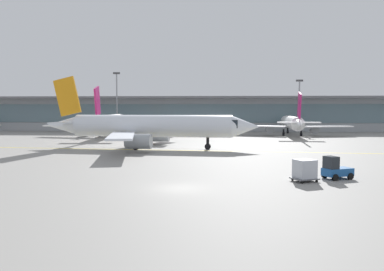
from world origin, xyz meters
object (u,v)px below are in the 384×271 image
(gate_airplane_1, at_px, (111,122))
(apron_light_mast_2, at_px, (299,104))
(cargo_dolly_lead, at_px, (305,170))
(taxiing_regional_jet, at_px, (150,127))
(apron_light_mast_1, at_px, (117,100))
(gate_airplane_2, at_px, (292,123))
(baggage_tug, at_px, (336,169))

(gate_airplane_1, xyz_separation_m, apron_light_mast_2, (45.27, 16.09, 4.33))
(cargo_dolly_lead, bearing_deg, taxiing_regional_jet, 99.25)
(apron_light_mast_1, bearing_deg, taxiing_regional_jet, -68.95)
(gate_airplane_2, bearing_deg, cargo_dolly_lead, 173.91)
(gate_airplane_2, bearing_deg, taxiing_regional_jet, 141.68)
(taxiing_regional_jet, relative_size, apron_light_mast_1, 2.22)
(gate_airplane_2, relative_size, cargo_dolly_lead, 11.41)
(baggage_tug, distance_m, cargo_dolly_lead, 3.37)
(gate_airplane_1, bearing_deg, apron_light_mast_1, 4.81)
(gate_airplane_1, relative_size, cargo_dolly_lead, 12.57)
(gate_airplane_1, relative_size, taxiing_regional_jet, 0.93)
(gate_airplane_1, height_order, baggage_tug, gate_airplane_1)
(gate_airplane_2, relative_size, baggage_tug, 9.98)
(taxiing_regional_jet, bearing_deg, apron_light_mast_1, 116.10)
(taxiing_regional_jet, distance_m, apron_light_mast_1, 44.56)
(baggage_tug, xyz_separation_m, apron_light_mast_2, (10.33, 68.11, 6.66))
(gate_airplane_2, distance_m, taxiing_regional_jet, 42.17)
(baggage_tug, bearing_deg, gate_airplane_2, 58.64)
(gate_airplane_2, height_order, cargo_dolly_lead, gate_airplane_2)
(gate_airplane_1, xyz_separation_m, baggage_tug, (34.94, -52.02, -2.32))
(gate_airplane_2, height_order, apron_light_mast_1, apron_light_mast_1)
(gate_airplane_2, distance_m, cargo_dolly_lead, 59.50)
(gate_airplane_1, relative_size, gate_airplane_2, 1.10)
(taxiing_regional_jet, height_order, baggage_tug, taxiing_regional_jet)
(baggage_tug, xyz_separation_m, apron_light_mast_1, (-37.31, 67.01, 7.70))
(gate_airplane_2, height_order, apron_light_mast_2, apron_light_mast_2)
(gate_airplane_1, bearing_deg, cargo_dolly_lead, -153.37)
(apron_light_mast_1, height_order, apron_light_mast_2, apron_light_mast_1)
(gate_airplane_2, relative_size, taxiing_regional_jet, 0.84)
(gate_airplane_1, distance_m, gate_airplane_2, 41.81)
(gate_airplane_1, height_order, apron_light_mast_2, apron_light_mast_2)
(cargo_dolly_lead, bearing_deg, apron_light_mast_1, 91.74)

